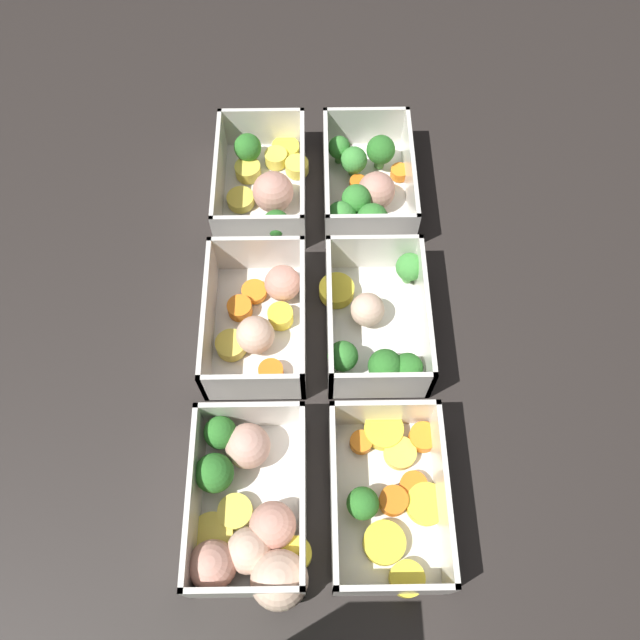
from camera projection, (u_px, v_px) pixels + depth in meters
name	position (u px, v px, depth m)	size (l,w,h in m)	color
ground_plane	(320.00, 329.00, 0.69)	(4.00, 4.00, 0.00)	#282321
container_near_left	(393.00, 495.00, 0.59)	(0.18, 0.12, 0.06)	silver
container_near_center	(380.00, 324.00, 0.67)	(0.17, 0.12, 0.06)	silver
container_near_right	(369.00, 185.00, 0.75)	(0.17, 0.11, 0.06)	silver
container_far_left	(253.00, 517.00, 0.57)	(0.19, 0.13, 0.06)	silver
container_far_center	(264.00, 318.00, 0.67)	(0.17, 0.11, 0.06)	silver
container_far_right	(268.00, 182.00, 0.76)	(0.17, 0.12, 0.06)	silver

